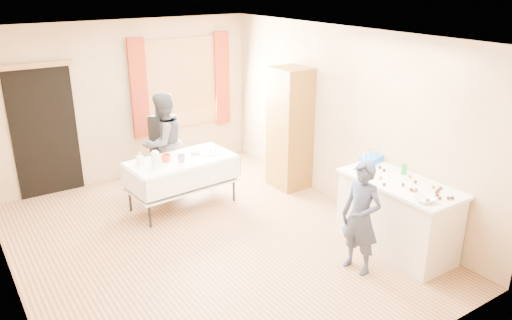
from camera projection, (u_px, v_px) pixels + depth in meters
floor at (208, 242)px, 6.46m from camera, size 4.50×5.50×0.02m
ceiling at (200, 36)px, 5.55m from camera, size 4.50×5.50×0.02m
wall_back at (125, 101)px, 8.16m from camera, size 4.50×0.02×2.60m
wall_front at (373, 244)px, 3.85m from camera, size 4.50×0.02×2.60m
wall_right at (344, 119)px, 7.17m from camera, size 0.02×5.50×2.60m
window_frame at (181, 83)px, 8.58m from camera, size 1.32×0.06×1.52m
window_pane at (182, 83)px, 8.57m from camera, size 1.20×0.02×1.40m
curtain_left at (139, 89)px, 8.13m from camera, size 0.28×0.06×1.65m
curtain_right at (222, 78)px, 8.94m from camera, size 0.28×0.06×1.65m
doorway at (45, 132)px, 7.57m from camera, size 0.95×0.04×2.00m
door_lintel at (35, 65)px, 7.19m from camera, size 1.05×0.06×0.08m
cabinet at (290, 129)px, 7.87m from camera, size 0.50×0.60×1.93m
counter at (397, 216)px, 6.16m from camera, size 0.72×1.51×0.91m
party_table at (182, 178)px, 7.31m from camera, size 1.61×0.91×0.75m
chair at (165, 165)px, 8.13m from camera, size 0.59×0.59×1.12m
girl at (361, 217)px, 5.64m from camera, size 0.61×0.51×1.34m
woman at (163, 143)px, 7.74m from camera, size 1.16×1.09×1.59m
soda_can at (404, 169)px, 6.21m from camera, size 0.08×0.08×0.12m
mixing_bowl at (424, 200)px, 5.46m from camera, size 0.28×0.28×0.05m
foam_block at (365, 165)px, 6.41m from camera, size 0.17×0.14×0.08m
blue_basket at (371, 159)px, 6.61m from camera, size 0.34×0.27×0.08m
pitcher at (155, 160)px, 6.83m from camera, size 0.12×0.12×0.22m
cup_red at (166, 158)px, 7.08m from camera, size 0.16×0.16×0.11m
cup_rainbow at (181, 158)px, 7.06m from camera, size 0.18×0.18×0.11m
small_bowl at (195, 152)px, 7.42m from camera, size 0.26×0.26×0.05m
pastry_tray at (213, 153)px, 7.41m from camera, size 0.32×0.27×0.02m
bottle at (140, 158)px, 6.98m from camera, size 0.12×0.12×0.18m
cake_balls at (409, 185)px, 5.86m from camera, size 0.50×1.14×0.04m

